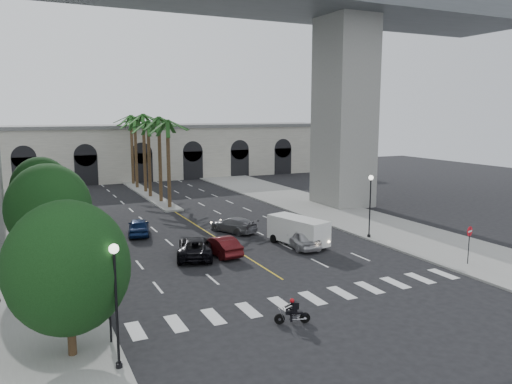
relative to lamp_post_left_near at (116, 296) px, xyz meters
The scene contains 28 objects.
ground 12.86m from the lamp_post_left_near, 23.68° to the left, with size 140.00×140.00×0.00m, color black.
sidewalk_left 20.56m from the lamp_post_left_near, 100.20° to the left, with size 8.00×100.00×0.15m, color gray.
sidewalk_right 33.27m from the lamp_post_left_near, 37.15° to the left, with size 8.00×100.00×0.15m, color gray.
median 44.59m from the lamp_post_left_near, 75.15° to the left, with size 2.00×24.00×0.20m, color gray.
pier_building 61.08m from the lamp_post_left_near, 79.24° to the left, with size 71.00×10.50×8.50m.
bridge 34.39m from the lamp_post_left_near, 61.23° to the left, with size 75.00×13.00×26.00m.
palm_a 35.40m from the lamp_post_left_near, 70.94° to the left, with size 3.20×3.20×10.30m.
palm_b 39.23m from the lamp_post_left_near, 72.73° to the left, with size 3.20×3.20×10.60m.
palm_c 42.88m from the lamp_post_left_near, 74.72° to the left, with size 3.20×3.20×10.10m.
palm_d 46.90m from the lamp_post_left_near, 75.60° to the left, with size 3.20×3.20×10.90m.
palm_e 50.64m from the lamp_post_left_near, 77.01° to the left, with size 3.20×3.20×10.40m.
palm_f 54.61m from the lamp_post_left_near, 77.65° to the left, with size 3.20×3.20×10.70m.
street_tree_near 2.68m from the lamp_post_left_near, 128.66° to the left, with size 5.20×5.20×6.89m.
street_tree_mid 15.12m from the lamp_post_left_near, 96.09° to the left, with size 5.44×5.44×7.21m.
street_tree_far 27.06m from the lamp_post_left_near, 93.39° to the left, with size 5.04×5.04×6.68m.
lamp_post_left_near is the anchor object (origin of this frame).
lamp_post_left_far 21.00m from the lamp_post_left_near, 90.00° to the left, with size 0.40×0.40×5.35m.
lamp_post_right 26.25m from the lamp_post_left_near, 29.69° to the left, with size 0.40×0.40×5.35m.
traffic_signal_near 2.60m from the lamp_post_left_near, 87.71° to the left, with size 0.25×0.18×3.65m.
traffic_signal_far 6.54m from the lamp_post_left_near, 89.12° to the left, with size 0.25×0.18×3.65m.
motorcycle_rider 9.15m from the lamp_post_left_near, ahead, with size 1.76×0.71×1.32m.
car_a 20.96m from the lamp_post_left_near, 38.80° to the left, with size 1.78×4.42×1.50m, color #B8B7BC.
car_b 17.22m from the lamp_post_left_near, 54.47° to the left, with size 1.51×4.33×1.43m, color #4A0E11.
car_c 16.49m from the lamp_post_left_near, 60.50° to the left, with size 2.46×5.33×1.48m, color black.
car_d 24.26m from the lamp_post_left_near, 55.99° to the left, with size 1.88×4.62×1.34m, color slate.
car_e 23.38m from the lamp_post_left_near, 75.72° to the left, with size 1.73×4.29×1.46m, color navy.
cargo_van 21.46m from the lamp_post_left_near, 39.84° to the left, with size 3.18×5.54×2.22m.
do_not_enter_sign 24.61m from the lamp_post_left_near, ahead, with size 0.67×0.20×2.78m.
Camera 1 is at (-14.49, -24.51, 10.44)m, focal length 35.00 mm.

